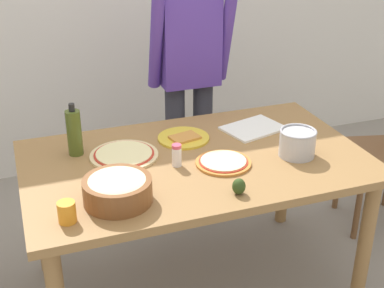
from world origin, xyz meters
TOP-DOWN VIEW (x-y plane):
  - ground at (0.00, 0.00)m, footprint 8.00×8.00m
  - dining_table at (0.00, 0.00)m, footprint 1.60×0.96m
  - person_cook at (0.23, 0.76)m, footprint 0.49×0.25m
  - pizza_raw_on_board at (-0.31, 0.13)m, footprint 0.32×0.32m
  - pizza_cooked_on_tray at (0.10, -0.10)m, footprint 0.26×0.26m
  - plate_with_slice at (0.01, 0.21)m, footprint 0.26×0.26m
  - popcorn_bowl at (-0.43, -0.25)m, footprint 0.28×0.28m
  - olive_oil_bottle at (-0.52, 0.23)m, footprint 0.07×0.07m
  - steel_pot at (0.46, -0.13)m, footprint 0.17×0.17m
  - cup_orange at (-0.64, -0.33)m, footprint 0.07×0.07m
  - salt_shaker at (-0.11, -0.04)m, footprint 0.04×0.04m
  - cutting_board_white at (0.40, 0.21)m, footprint 0.35×0.29m
  - avocado at (0.06, -0.36)m, footprint 0.06×0.06m

SIDE VIEW (x-z plane):
  - ground at x=0.00m, z-range 0.00..0.00m
  - dining_table at x=0.00m, z-range 0.29..1.05m
  - cutting_board_white at x=0.40m, z-range 0.76..0.77m
  - plate_with_slice at x=0.01m, z-range 0.76..0.78m
  - pizza_cooked_on_tray at x=0.10m, z-range 0.76..0.78m
  - pizza_raw_on_board at x=-0.31m, z-range 0.76..0.78m
  - avocado at x=0.06m, z-range 0.76..0.83m
  - cup_orange at x=-0.64m, z-range 0.76..0.84m
  - salt_shaker at x=-0.11m, z-range 0.76..0.87m
  - popcorn_bowl at x=-0.43m, z-range 0.76..0.88m
  - steel_pot at x=0.46m, z-range 0.76..0.89m
  - olive_oil_bottle at x=-0.52m, z-range 0.75..1.00m
  - person_cook at x=0.23m, z-range 0.13..1.75m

